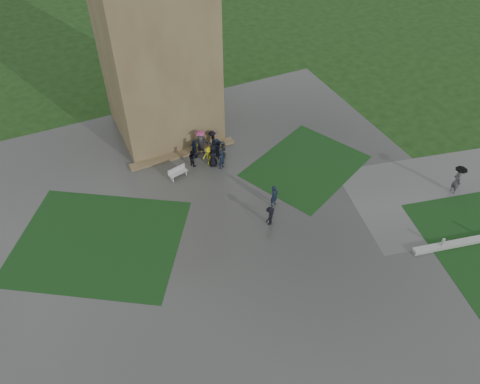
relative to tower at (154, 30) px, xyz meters
name	(u,v)px	position (x,y,z in m)	size (l,w,h in m)	color
ground	(236,242)	(0.00, -15.00, -9.00)	(120.00, 120.00, 0.00)	black
plaza	(224,223)	(0.00, -13.00, -8.99)	(34.00, 34.00, 0.02)	#353532
lawn_inset_left	(99,241)	(-8.50, -11.00, -8.97)	(11.00, 9.00, 0.01)	black
lawn_inset_right	(306,166)	(8.50, -10.00, -8.97)	(9.00, 7.00, 0.01)	black
tower	(154,30)	(0.00, 0.00, 0.00)	(8.00, 8.00, 18.00)	brown
tower_plinth	(183,153)	(0.00, -4.40, -8.87)	(9.00, 0.80, 0.22)	brown
bench	(178,172)	(-1.33, -6.91, -8.52)	(1.61, 0.84, 0.89)	#A7A7A2
visitor_cluster	(208,148)	(1.80, -5.62, -8.01)	(3.16, 3.69, 2.40)	black
pedestrian_mid	(274,196)	(4.02, -12.87, -8.08)	(0.65, 0.43, 1.79)	black
pedestrian_near	(270,216)	(2.86, -14.43, -8.20)	(1.00, 0.52, 1.55)	black
pedestrian_path	(458,177)	(17.07, -17.35, -7.53)	(0.85, 0.85, 2.39)	#434348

